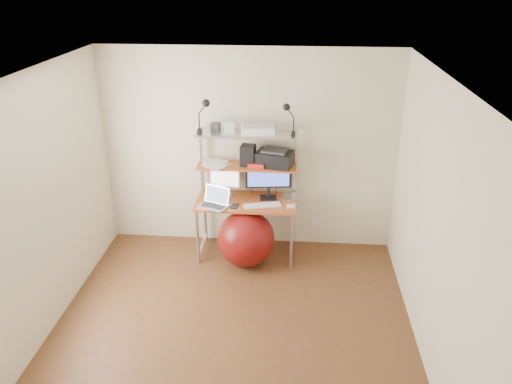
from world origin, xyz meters
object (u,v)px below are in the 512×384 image
monitor_silver (225,178)px  printer (275,158)px  laptop (215,202)px  exercise_ball (246,239)px  monitor_black (269,177)px

monitor_silver → printer: 0.66m
printer → monitor_silver: bearing=-165.1°
monitor_silver → laptop: bearing=-98.1°
printer → exercise_ball: (-0.31, -0.36, -0.90)m
monitor_black → printer: size_ratio=1.16×
monitor_black → exercise_ball: (-0.24, -0.33, -0.68)m
laptop → exercise_ball: 0.58m
monitor_black → laptop: bearing=-163.0°
monitor_black → printer: printer is taller
monitor_black → printer: (0.07, 0.03, 0.23)m
monitor_silver → exercise_ball: bearing=-44.5°
monitor_silver → printer: bearing=6.9°
monitor_silver → exercise_ball: 0.78m
laptop → exercise_ball: size_ratio=0.59×
monitor_silver → printer: printer is taller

